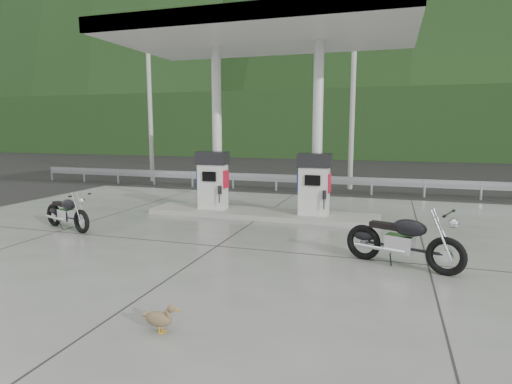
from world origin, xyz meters
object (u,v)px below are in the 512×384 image
(motorcycle_right, at_px, (403,241))
(motorcycle_left, at_px, (67,213))
(duck, at_px, (159,319))
(gas_pump_right, at_px, (314,184))
(gas_pump_left, at_px, (213,180))

(motorcycle_right, bearing_deg, motorcycle_left, -163.65)
(motorcycle_right, bearing_deg, duck, -109.06)
(motorcycle_left, bearing_deg, duck, -20.16)
(gas_pump_right, xyz_separation_m, motorcycle_left, (-6.04, -3.17, -0.61))
(motorcycle_left, bearing_deg, motorcycle_right, 15.46)
(motorcycle_right, height_order, duck, motorcycle_right)
(gas_pump_right, xyz_separation_m, motorcycle_right, (2.40, -3.76, -0.54))
(motorcycle_left, height_order, motorcycle_right, motorcycle_right)
(gas_pump_left, xyz_separation_m, motorcycle_left, (-2.84, -3.17, -0.61))
(gas_pump_left, height_order, motorcycle_right, gas_pump_left)
(motorcycle_left, height_order, duck, motorcycle_left)
(duck, bearing_deg, gas_pump_left, 107.84)
(duck, bearing_deg, motorcycle_right, 50.39)
(motorcycle_right, bearing_deg, gas_pump_left, 166.42)
(gas_pump_left, relative_size, motorcycle_right, 0.83)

